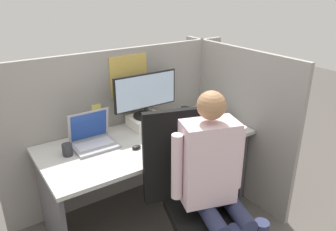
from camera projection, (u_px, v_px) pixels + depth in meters
cubicle_panel_back at (125, 124)px, 2.95m from camera, size 2.18×0.05×1.37m
cubicle_panel_right at (232, 121)px, 3.03m from camera, size 0.04×1.41×1.37m
desk at (148, 156)px, 2.69m from camera, size 1.68×0.76×0.71m
paper_box at (147, 121)px, 2.85m from camera, size 0.29×0.24×0.09m
monitor at (146, 94)px, 2.75m from camera, size 0.58×0.23×0.38m
laptop at (93, 139)px, 2.50m from camera, size 0.32×0.25×0.27m
mouse at (136, 147)px, 2.46m from camera, size 0.07×0.05×0.03m
stapler at (222, 119)px, 2.95m from camera, size 0.05×0.15×0.05m
carrot_toy at (202, 138)px, 2.59m from camera, size 0.05×0.16×0.05m
office_chair at (192, 193)px, 2.21m from camera, size 0.58×0.63×1.13m
person at (216, 178)px, 2.04m from camera, size 0.46×0.51×1.31m
coffee_mug at (185, 111)px, 3.05m from camera, size 0.08×0.08×0.09m
pen_cup at (67, 150)px, 2.36m from camera, size 0.07×0.07×0.09m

